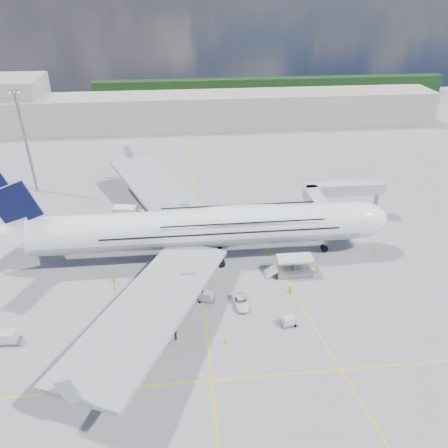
{
  "coord_description": "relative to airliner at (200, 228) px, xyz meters",
  "views": [
    {
      "loc": [
        -2.56,
        -61.22,
        48.12
      ],
      "look_at": [
        4.55,
        8.0,
        8.54
      ],
      "focal_mm": 35.0,
      "sensor_mm": 36.0,
      "label": 1
    }
  ],
  "objects": [
    {
      "name": "ground",
      "position": [
        -0.26,
        -10.0,
        -6.87
      ],
      "size": [
        300.0,
        300.0,
        0.0
      ],
      "primitive_type": "plane",
      "color": "gray",
      "rests_on": "ground"
    },
    {
      "name": "taxi_line_main",
      "position": [
        -0.26,
        -10.0,
        -6.86
      ],
      "size": [
        0.25,
        220.0,
        0.01
      ],
      "primitive_type": "cube",
      "color": "yellow",
      "rests_on": "ground"
    },
    {
      "name": "taxi_line_cross",
      "position": [
        -0.26,
        -30.0,
        -6.86
      ],
      "size": [
        120.0,
        0.25,
        0.01
      ],
      "primitive_type": "cube",
      "color": "yellow",
      "rests_on": "ground"
    },
    {
      "name": "taxi_line_diag",
      "position": [
        13.74,
        -0.0,
        -6.86
      ],
      "size": [
        14.16,
        99.06,
        0.01
      ],
      "primitive_type": "cube",
      "rotation": [
        0.0,
        0.0,
        0.14
      ],
      "color": "yellow",
      "rests_on": "ground"
    },
    {
      "name": "airliner",
      "position": [
        0.0,
        0.0,
        0.0
      ],
      "size": [
        77.26,
        79.15,
        23.71
      ],
      "color": "white",
      "rests_on": "ground"
    },
    {
      "name": "jet_bridge",
      "position": [
        29.55,
        10.94,
        -0.02
      ],
      "size": [
        18.8,
        12.1,
        8.5
      ],
      "color": "#B7B7BC",
      "rests_on": "ground"
    },
    {
      "name": "cargo_loader",
      "position": [
        16.56,
        -7.11,
        -5.62
      ],
      "size": [
        8.53,
        3.2,
        3.67
      ],
      "color": "silver",
      "rests_on": "ground"
    },
    {
      "name": "light_mast",
      "position": [
        -40.26,
        35.0,
        6.34
      ],
      "size": [
        3.0,
        0.7,
        25.5
      ],
      "color": "gray",
      "rests_on": "ground"
    },
    {
      "name": "terminal",
      "position": [
        -0.26,
        85.0,
        -0.87
      ],
      "size": [
        180.0,
        16.0,
        12.0
      ],
      "primitive_type": "cube",
      "color": "#B2AD9E",
      "rests_on": "ground"
    },
    {
      "name": "tree_line",
      "position": [
        39.74,
        130.0,
        -2.87
      ],
      "size": [
        160.0,
        6.0,
        8.0
      ],
      "primitive_type": "cube",
      "color": "#193814",
      "rests_on": "ground"
    },
    {
      "name": "dolly_row_a",
      "position": [
        -10.35,
        -10.84,
        -6.54
      ],
      "size": [
        3.17,
        2.17,
        0.42
      ],
      "rotation": [
        0.0,
        0.0,
        0.23
      ],
      "color": "gray",
      "rests_on": "ground"
    },
    {
      "name": "dolly_row_b",
      "position": [
        -10.78,
        -13.12,
        -6.52
      ],
      "size": [
        3.44,
        2.71,
        0.45
      ],
      "rotation": [
        0.0,
        0.0,
        0.42
      ],
      "color": "gray",
      "rests_on": "ground"
    },
    {
      "name": "dolly_row_c",
      "position": [
        -16.01,
        -18.44,
        -5.8
      ],
      "size": [
        3.46,
        2.44,
        1.98
      ],
      "rotation": [
        0.0,
        0.0,
        -0.27
      ],
      "color": "gray",
      "rests_on": "ground"
    },
    {
      "name": "dolly_back",
      "position": [
        -30.02,
        -19.83,
        -5.75
      ],
      "size": [
        3.3,
        1.78,
        2.08
      ],
      "rotation": [
        0.0,
        0.0,
        0.01
      ],
      "color": "gray",
      "rests_on": "ground"
    },
    {
      "name": "dolly_nose_far",
      "position": [
        12.6,
        -20.38,
        -5.99
      ],
      "size": [
        2.83,
        1.97,
        1.63
      ],
      "rotation": [
        0.0,
        0.0,
        0.25
      ],
      "color": "gray",
      "rests_on": "ground"
    },
    {
      "name": "dolly_nose_near",
      "position": [
        0.1,
        -13.09,
        -5.9
      ],
      "size": [
        3.18,
        2.36,
        1.8
      ],
      "rotation": [
        0.0,
        0.0,
        -0.33
      ],
      "color": "gray",
      "rests_on": "ground"
    },
    {
      "name": "baggage_tug",
      "position": [
        -13.68,
        -15.83,
        -5.99
      ],
      "size": [
        3.46,
        2.34,
        1.98
      ],
      "rotation": [
        0.0,
        0.0,
        0.3
      ],
      "color": "white",
      "rests_on": "ground"
    },
    {
      "name": "catering_truck_inner",
      "position": [
        -15.26,
        15.62,
        -4.95
      ],
      "size": [
        7.17,
        3.83,
        4.06
      ],
      "rotation": [
        0.0,
        0.0,
        -0.22
      ],
      "color": "gray",
      "rests_on": "ground"
    },
    {
      "name": "catering_truck_outer",
      "position": [
        -13.63,
        38.39,
        -5.16
      ],
      "size": [
        6.7,
        4.93,
        3.69
      ],
      "rotation": [
        0.0,
        0.0,
        -0.53
      ],
      "color": "gray",
      "rests_on": "ground"
    },
    {
      "name": "service_van",
      "position": [
        5.85,
        -14.88,
        -6.15
      ],
      "size": [
        2.98,
        5.39,
        1.43
      ],
      "primitive_type": "imported",
      "rotation": [
        0.0,
        0.0,
        0.12
      ],
      "color": "white",
      "rests_on": "ground"
    },
    {
      "name": "crew_nose",
      "position": [
        34.38,
        -2.51,
        -5.9
      ],
      "size": [
        0.84,
        0.75,
        1.93
      ],
      "primitive_type": "imported",
      "rotation": [
        0.0,
        0.0,
        0.51
      ],
      "color": "#C0FF1A",
      "rests_on": "ground"
    },
    {
      "name": "crew_loader",
      "position": [
        21.1,
        -7.27,
        -6.07
      ],
      "size": [
        0.91,
        0.79,
        1.59
      ],
      "primitive_type": "imported",
      "rotation": [
        0.0,
        0.0,
        -0.28
      ],
      "color": "#CADC17",
      "rests_on": "ground"
    },
    {
      "name": "crew_wing",
      "position": [
        -16.02,
        -6.72,
        -6.01
      ],
      "size": [
        0.64,
        1.07,
        1.71
      ],
      "primitive_type": "imported",
      "rotation": [
        0.0,
        0.0,
        1.33
      ],
      "color": "#B3FF1A",
      "rests_on": "ground"
    },
    {
      "name": "crew_van",
      "position": [
        14.8,
        -12.52,
        -5.93
      ],
      "size": [
        0.96,
        1.09,
        1.87
      ],
      "primitive_type": "imported",
      "rotation": [
        0.0,
        0.0,
        2.06
      ],
      "color": "#CBE217",
      "rests_on": "ground"
    },
    {
      "name": "crew_tug",
      "position": [
        2.41,
        -23.66,
        -6.12
      ],
      "size": [
        1.04,
        0.69,
        1.49
      ],
      "primitive_type": "imported",
      "rotation": [
        0.0,
        0.0,
        0.15
      ],
      "color": "#C5F419",
      "rests_on": "ground"
    },
    {
      "name": "cone_nose",
      "position": [
        35.26,
        0.95,
        -6.62
      ],
      "size": [
        0.41,
        0.41,
        0.52
      ],
      "color": "#EE570C",
      "rests_on": "ground"
    },
    {
      "name": "cone_wing_left_inner",
      "position": [
        -11.54,
        8.44,
        -6.56
      ],
      "size": [
        0.5,
        0.5,
        0.63
      ],
      "color": "#EE570C",
      "rests_on": "ground"
    },
    {
      "name": "cone_wing_left_outer",
      "position": [
        -9.53,
        21.84,
        -6.64
      ],
      "size": [
        0.38,
        0.38,
        0.48
      ],
      "color": "#EE570C",
      "rests_on": "ground"
    },
    {
      "name": "cone_wing_right_inner",
      "position": [
        -15.8,
        -8.33,
        -6.64
      ],
      "size": [
        0.37,
        0.37,
        0.48
      ],
      "color": "#EE570C",
      "rests_on": "ground"
    },
    {
      "name": "cone_wing_right_outer",
      "position": [
        -12.69,
        -17.1,
        -6.63
      ],
      "size": [
        0.39,
        0.39,
        0.5
      ],
      "color": "#EE570C",
      "rests_on": "ground"
    },
    {
      "name": "cone_tail",
      "position": [
        -30.29,
        5.16,
        -6.59
      ],
      "size": [
        0.46,
        0.46,
        0.58
      ],
      "color": "#EE570C",
      "rests_on": "ground"
    }
  ]
}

